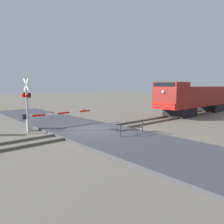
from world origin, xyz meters
TOP-DOWN VIEW (x-y plane):
  - ground_plane at (0.00, 0.00)m, footprint 160.00×160.00m
  - rail_track_left at (-0.72, 0.00)m, footprint 0.08×80.00m
  - rail_track_right at (0.72, 0.00)m, footprint 0.08×80.00m
  - road_surface at (0.00, 0.00)m, footprint 36.00×5.56m
  - locomotive at (0.00, 16.23)m, footprint 2.97×14.96m
  - crossing_signal at (-2.68, -3.85)m, footprint 1.18×0.33m
  - crossing_gate at (-3.59, -2.59)m, footprint 0.36×6.22m
  - guard_railing at (2.92, 1.23)m, footprint 0.08×2.33m

SIDE VIEW (x-z plane):
  - ground_plane at x=0.00m, z-range 0.00..0.00m
  - rail_track_left at x=-0.72m, z-range 0.00..0.15m
  - rail_track_right at x=0.72m, z-range 0.00..0.15m
  - road_surface at x=0.00m, z-range 0.00..0.17m
  - guard_railing at x=2.92m, z-range 0.14..1.09m
  - crossing_gate at x=-3.59m, z-range 0.17..1.54m
  - locomotive at x=0.00m, z-range 0.09..3.97m
  - crossing_signal at x=-2.68m, z-range 0.49..4.54m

